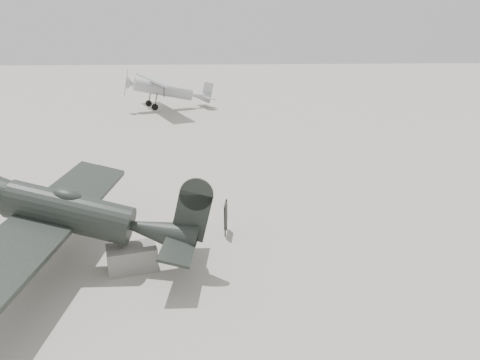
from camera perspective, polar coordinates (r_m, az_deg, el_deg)
The scene contains 5 objects.
ground at distance 20.57m, azimuth -5.05°, elevation -4.20°, with size 160.00×160.00×0.00m, color gray.
lowwing_monoplane at distance 16.32m, azimuth -18.71°, elevation -4.16°, with size 7.96×11.15×3.59m.
highwing_monoplane at distance 46.20m, azimuth -8.91°, elevation 11.10°, with size 8.69×11.93×3.43m.
equipment_block at distance 16.42m, azimuth -13.03°, elevation -9.22°, with size 1.63×1.02×0.81m, color slate.
sign_board at distance 18.42m, azimuth -1.76°, elevation -4.26°, with size 0.17×0.92×1.33m.
Camera 1 is at (0.70, -18.98, 7.91)m, focal length 35.00 mm.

